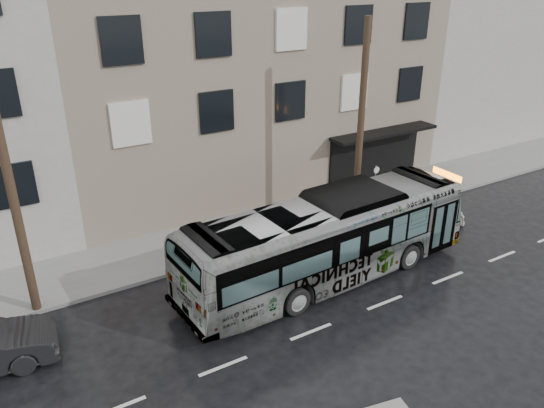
{
  "coord_description": "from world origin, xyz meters",
  "views": [
    {
      "loc": [
        -8.36,
        -13.95,
        10.93
      ],
      "look_at": [
        1.51,
        2.5,
        2.32
      ],
      "focal_mm": 35.0,
      "sensor_mm": 36.0,
      "label": 1
    }
  ],
  "objects": [
    {
      "name": "bus",
      "position": [
        2.38,
        -0.07,
        1.67
      ],
      "size": [
        12.09,
        3.4,
        3.33
      ],
      "primitive_type": "imported",
      "rotation": [
        0.0,
        0.0,
        1.62
      ],
      "color": "#B2B2B2",
      "rests_on": "ground"
    },
    {
      "name": "sign_post",
      "position": [
        7.6,
        3.3,
        1.35
      ],
      "size": [
        0.06,
        0.06,
        2.4
      ],
      "primitive_type": "cylinder",
      "color": "slate",
      "rests_on": "sidewalk"
    },
    {
      "name": "ground",
      "position": [
        0.0,
        0.0,
        0.0
      ],
      "size": [
        120.0,
        120.0,
        0.0
      ],
      "primitive_type": "plane",
      "color": "black",
      "rests_on": "ground"
    },
    {
      "name": "sidewalk",
      "position": [
        0.0,
        4.9,
        0.07
      ],
      "size": [
        90.0,
        3.6,
        0.15
      ],
      "primitive_type": "cube",
      "color": "gray",
      "rests_on": "ground"
    },
    {
      "name": "utility_pole_rear",
      "position": [
        -7.5,
        3.3,
        4.65
      ],
      "size": [
        0.3,
        0.3,
        9.0
      ],
      "primitive_type": "cylinder",
      "color": "#423021",
      "rests_on": "sidewalk"
    },
    {
      "name": "white_sedan",
      "position": [
        8.3,
        1.06,
        0.71
      ],
      "size": [
        4.89,
        2.04,
        1.41
      ],
      "primitive_type": "imported",
      "rotation": [
        0.0,
        0.0,
        1.58
      ],
      "color": "white",
      "rests_on": "ground"
    },
    {
      "name": "building_taupe",
      "position": [
        5.0,
        12.7,
        5.5
      ],
      "size": [
        20.0,
        12.0,
        11.0
      ],
      "primitive_type": "cube",
      "color": "gray",
      "rests_on": "ground"
    },
    {
      "name": "building_filler",
      "position": [
        24.0,
        12.7,
        6.0
      ],
      "size": [
        18.0,
        12.0,
        12.0
      ],
      "primitive_type": "cube",
      "color": "#AFAEA6",
      "rests_on": "ground"
    },
    {
      "name": "utility_pole_front",
      "position": [
        6.5,
        3.3,
        4.65
      ],
      "size": [
        0.3,
        0.3,
        9.0
      ],
      "primitive_type": "cylinder",
      "color": "#423021",
      "rests_on": "sidewalk"
    }
  ]
}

